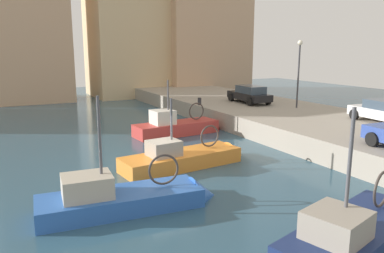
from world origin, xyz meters
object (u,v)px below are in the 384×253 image
quay_streetlamp (299,63)px  mooring_bollard_north (199,101)px  fishing_boat_orange (188,164)px  fishing_boat_navy (359,243)px  fishing_boat_blue (130,205)px  parked_car_black (250,94)px  fishing_boat_red (180,132)px  parked_car_white (384,111)px

quay_streetlamp → mooring_bollard_north: bearing=141.6°
fishing_boat_orange → fishing_boat_navy: bearing=-84.4°
fishing_boat_navy → fishing_boat_blue: 7.36m
fishing_boat_orange → fishing_boat_blue: (-4.01, -3.49, 0.03)m
parked_car_black → fishing_boat_red: bearing=-160.1°
fishing_boat_blue → fishing_boat_orange: bearing=41.0°
fishing_boat_navy → quay_streetlamp: size_ratio=1.36×
fishing_boat_navy → parked_car_white: 13.85m
quay_streetlamp → fishing_boat_blue: bearing=-150.4°
fishing_boat_orange → quay_streetlamp: (11.67, 5.40, 4.36)m
fishing_boat_navy → parked_car_black: fishing_boat_navy is taller
parked_car_white → fishing_boat_blue: bearing=-172.1°
fishing_boat_blue → parked_car_white: (16.24, 2.26, 1.76)m
fishing_boat_orange → fishing_boat_blue: bearing=-139.0°
fishing_boat_navy → parked_car_white: bearing=34.3°
fishing_boat_navy → fishing_boat_blue: fishing_boat_navy is taller
fishing_boat_navy → mooring_bollard_north: bearing=74.8°
fishing_boat_red → mooring_bollard_north: fishing_boat_red is taller
parked_car_black → quay_streetlamp: quay_streetlamp is taller
fishing_boat_red → parked_car_white: fishing_boat_red is taller
fishing_boat_red → parked_car_white: (9.61, -7.54, 1.75)m
fishing_boat_orange → quay_streetlamp: bearing=24.8°
fishing_boat_orange → parked_car_white: bearing=-5.8°
fishing_boat_orange → mooring_bollard_north: 11.66m
mooring_bollard_north → fishing_boat_navy: bearing=-105.2°
parked_car_black → mooring_bollard_north: bearing=167.6°
parked_car_black → parked_car_white: bearing=-78.0°
fishing_boat_navy → fishing_boat_red: size_ratio=1.03×
fishing_boat_red → parked_car_black: size_ratio=1.48×
fishing_boat_blue → quay_streetlamp: quay_streetlamp is taller
fishing_boat_navy → parked_car_white: size_ratio=1.65×
parked_car_white → fishing_boat_red: bearing=141.9°
fishing_boat_navy → parked_car_black: size_ratio=1.53×
parked_car_black → parked_car_white: parked_car_black is taller
parked_car_black → mooring_bollard_north: parked_car_black is taller
fishing_boat_blue → parked_car_white: bearing=7.9°
fishing_boat_navy → mooring_bollard_north: size_ratio=11.94×
parked_car_white → quay_streetlamp: (-0.56, 6.63, 2.57)m
parked_car_black → quay_streetlamp: size_ratio=0.89×
fishing_boat_navy → fishing_boat_red: bearing=83.5°
fishing_boat_orange → fishing_boat_blue: 5.31m
fishing_boat_orange → parked_car_black: bearing=41.8°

